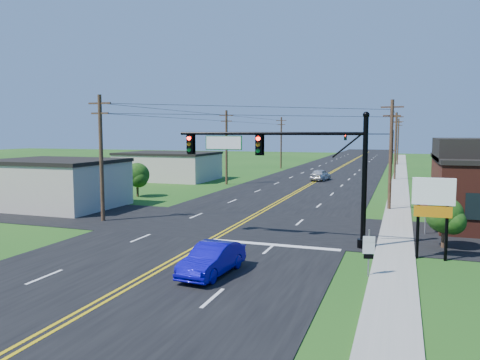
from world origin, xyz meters
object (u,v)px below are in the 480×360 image
at_px(blue_car, 212,260).
at_px(route_sign, 369,249).
at_px(signal_mast_main, 285,161).
at_px(signal_mast_far, 370,141).
at_px(stop_sign, 426,206).

relative_size(blue_car, route_sign, 2.00).
bearing_deg(signal_mast_main, blue_car, -101.88).
xyz_separation_m(signal_mast_far, route_sign, (5.00, -77.13, -3.32)).
bearing_deg(stop_sign, signal_mast_far, 105.92).
height_order(signal_mast_main, route_sign, signal_mast_main).
relative_size(signal_mast_far, stop_sign, 4.37).
xyz_separation_m(signal_mast_far, stop_sign, (7.76, -67.15, -2.74)).
xyz_separation_m(signal_mast_far, blue_car, (-1.62, -79.21, -3.85)).
height_order(signal_mast_far, route_sign, signal_mast_far).
distance_m(signal_mast_main, blue_car, 8.41).
distance_m(signal_mast_far, stop_sign, 67.66).
bearing_deg(route_sign, signal_mast_main, 120.11).
relative_size(signal_mast_main, blue_car, 2.68).
height_order(route_sign, stop_sign, stop_sign).
distance_m(blue_car, stop_sign, 15.31).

